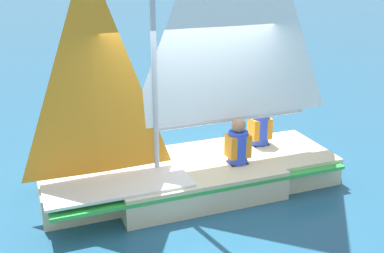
{
  "coord_description": "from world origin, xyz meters",
  "views": [
    {
      "loc": [
        4.01,
        5.41,
        3.5
      ],
      "look_at": [
        0.0,
        0.0,
        1.05
      ],
      "focal_mm": 45.0,
      "sensor_mm": 36.0,
      "label": 1
    }
  ],
  "objects": [
    {
      "name": "sailboat_main",
      "position": [
        -0.05,
        0.02,
        0.68
      ],
      "size": [
        4.75,
        2.79,
        5.17
      ],
      "rotation": [
        0.0,
        0.0,
        6.01
      ],
      "color": "beige",
      "rests_on": "ground_plane"
    },
    {
      "name": "ground_plane",
      "position": [
        0.0,
        0.0,
        0.0
      ],
      "size": [
        260.0,
        260.0,
        0.0
      ],
      "primitive_type": "plane",
      "color": "#235675"
    },
    {
      "name": "sailor_crew",
      "position": [
        -1.38,
        0.04,
        0.62
      ],
      "size": [
        0.4,
        0.37,
        1.16
      ],
      "rotation": [
        0.0,
        0.0,
        6.01
      ],
      "color": "black",
      "rests_on": "ground_plane"
    },
    {
      "name": "sailor_helm",
      "position": [
        -0.57,
        0.4,
        0.62
      ],
      "size": [
        0.4,
        0.37,
        1.16
      ],
      "rotation": [
        0.0,
        0.0,
        6.01
      ],
      "color": "black",
      "rests_on": "ground_plane"
    }
  ]
}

